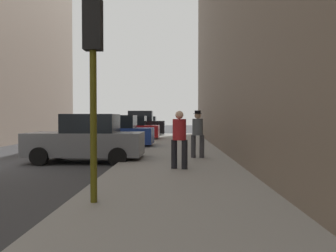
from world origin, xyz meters
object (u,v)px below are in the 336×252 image
(parked_red_hatchback, at_px, (130,129))
(pedestrian_with_beanie, at_px, (198,132))
(parked_silver_sedan, at_px, (145,125))
(traffic_light, at_px, (93,56))
(pedestrian_in_red_jacket, at_px, (179,136))
(parked_gray_coupe, at_px, (87,139))
(fire_hydrant, at_px, (150,138))
(parked_blue_sedan, at_px, (115,133))
(parked_black_suv, at_px, (139,125))

(parked_red_hatchback, bearing_deg, pedestrian_with_beanie, -69.52)
(parked_silver_sedan, relative_size, traffic_light, 1.17)
(traffic_light, xyz_separation_m, pedestrian_in_red_jacket, (1.56, 3.87, -1.65))
(parked_gray_coupe, bearing_deg, pedestrian_in_red_jacket, -35.23)
(parked_red_hatchback, height_order, fire_hydrant, parked_red_hatchback)
(parked_gray_coupe, distance_m, parked_blue_sedan, 5.43)
(parked_gray_coupe, xyz_separation_m, fire_hydrant, (1.80, 6.64, -0.35))
(parked_red_hatchback, relative_size, parked_silver_sedan, 1.00)
(parked_red_hatchback, relative_size, traffic_light, 1.17)
(parked_gray_coupe, height_order, fire_hydrant, parked_gray_coupe)
(parked_gray_coupe, distance_m, pedestrian_with_beanie, 4.14)
(traffic_light, relative_size, pedestrian_with_beanie, 2.03)
(parked_red_hatchback, relative_size, pedestrian_in_red_jacket, 2.47)
(parked_silver_sedan, distance_m, fire_hydrant, 16.10)
(parked_black_suv, distance_m, traffic_light, 23.11)
(parked_blue_sedan, bearing_deg, parked_gray_coupe, -90.00)
(pedestrian_with_beanie, bearing_deg, parked_black_suv, 104.07)
(parked_red_hatchback, bearing_deg, parked_silver_sedan, 90.00)
(pedestrian_in_red_jacket, bearing_deg, parked_silver_sedan, 97.75)
(parked_blue_sedan, relative_size, pedestrian_in_red_jacket, 2.48)
(parked_gray_coupe, distance_m, parked_silver_sedan, 22.63)
(parked_gray_coupe, relative_size, parked_black_suv, 0.91)
(parked_red_hatchback, xyz_separation_m, parked_black_suv, (-0.00, 5.41, 0.18))
(parked_gray_coupe, bearing_deg, parked_silver_sedan, 90.00)
(parked_red_hatchback, xyz_separation_m, pedestrian_with_beanie, (4.12, -11.03, 0.29))
(parked_gray_coupe, xyz_separation_m, parked_black_suv, (-0.00, 16.69, 0.18))
(pedestrian_in_red_jacket, bearing_deg, pedestrian_with_beanie, 75.13)
(parked_silver_sedan, bearing_deg, pedestrian_with_beanie, -79.57)
(pedestrian_with_beanie, bearing_deg, traffic_light, -109.11)
(traffic_light, bearing_deg, parked_silver_sedan, 93.67)
(parked_blue_sedan, distance_m, traffic_light, 12.00)
(parked_blue_sedan, bearing_deg, parked_black_suv, 90.00)
(parked_black_suv, relative_size, pedestrian_in_red_jacket, 2.70)
(fire_hydrant, relative_size, pedestrian_in_red_jacket, 0.41)
(parked_red_hatchback, relative_size, parked_black_suv, 0.92)
(parked_silver_sedan, height_order, traffic_light, traffic_light)
(parked_black_suv, relative_size, fire_hydrant, 6.56)
(parked_gray_coupe, relative_size, parked_red_hatchback, 1.00)
(parked_red_hatchback, xyz_separation_m, traffic_light, (1.85, -17.56, 1.91))
(parked_red_hatchback, height_order, pedestrian_in_red_jacket, pedestrian_in_red_jacket)
(fire_hydrant, distance_m, pedestrian_with_beanie, 6.82)
(parked_red_hatchback, bearing_deg, traffic_light, -83.97)
(parked_blue_sedan, relative_size, fire_hydrant, 6.02)
(parked_gray_coupe, bearing_deg, fire_hydrant, 74.80)
(parked_red_hatchback, bearing_deg, parked_black_suv, 90.00)
(parked_silver_sedan, height_order, pedestrian_in_red_jacket, pedestrian_in_red_jacket)
(parked_red_hatchback, bearing_deg, parked_blue_sedan, -90.00)
(parked_gray_coupe, relative_size, parked_silver_sedan, 1.00)
(parked_red_hatchback, height_order, parked_black_suv, parked_black_suv)
(parked_gray_coupe, height_order, parked_red_hatchback, same)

